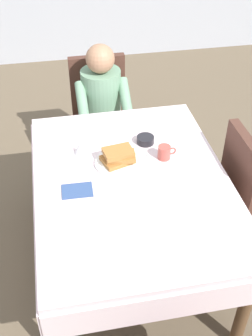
{
  "coord_description": "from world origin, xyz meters",
  "views": [
    {
      "loc": [
        -0.38,
        -1.78,
        2.29
      ],
      "look_at": [
        -0.03,
        0.05,
        0.79
      ],
      "focal_mm": 45.04,
      "sensor_mm": 36.0,
      "label": 1
    }
  ],
  "objects": [
    {
      "name": "ground_plane",
      "position": [
        0.0,
        0.0,
        0.0
      ],
      "size": [
        14.0,
        14.0,
        0.0
      ],
      "primitive_type": "plane",
      "color": "brown"
    },
    {
      "name": "cup_coffee",
      "position": [
        0.23,
        0.16,
        0.78
      ],
      "size": [
        0.11,
        0.08,
        0.08
      ],
      "color": "#B24C42",
      "rests_on": "dining_table_main"
    },
    {
      "name": "chair_diner",
      "position": [
        -0.03,
        1.17,
        0.53
      ],
      "size": [
        0.44,
        0.45,
        0.93
      ],
      "rotation": [
        0.0,
        0.0,
        3.14
      ],
      "color": "#4C2D23",
      "rests_on": "ground"
    },
    {
      "name": "dining_table_main",
      "position": [
        0.0,
        0.0,
        0.65
      ],
      "size": [
        1.12,
        1.52,
        0.74
      ],
      "color": "silver",
      "rests_on": "ground"
    },
    {
      "name": "knife_right_of_plate",
      "position": [
        0.14,
        0.14,
        0.74
      ],
      "size": [
        0.02,
        0.2,
        0.0
      ],
      "primitive_type": "cube",
      "rotation": [
        0.0,
        0.0,
        1.56
      ],
      "color": "silver",
      "rests_on": "dining_table_main"
    },
    {
      "name": "napkin_folded",
      "position": [
        -0.32,
        -0.04,
        0.74
      ],
      "size": [
        0.17,
        0.13,
        0.01
      ],
      "primitive_type": "cube",
      "rotation": [
        0.0,
        0.0,
        -0.03
      ],
      "color": "#334C7F",
      "rests_on": "dining_table_main"
    },
    {
      "name": "chair_right_side",
      "position": [
        0.77,
        0.0,
        0.53
      ],
      "size": [
        0.45,
        0.44,
        0.93
      ],
      "rotation": [
        0.0,
        0.0,
        -1.57
      ],
      "color": "#4C2D23",
      "rests_on": "ground"
    },
    {
      "name": "spoon_near_edge",
      "position": [
        -0.08,
        -0.18,
        0.74
      ],
      "size": [
        0.15,
        0.02,
        0.0
      ],
      "primitive_type": "cube",
      "rotation": [
        0.0,
        0.0,
        0.06
      ],
      "color": "silver",
      "rests_on": "dining_table_main"
    },
    {
      "name": "breakfast_stack",
      "position": [
        -0.05,
        0.16,
        0.8
      ],
      "size": [
        0.22,
        0.19,
        0.08
      ],
      "color": "#A36B33",
      "rests_on": "plate_breakfast"
    },
    {
      "name": "bowl_butter",
      "position": [
        0.15,
        0.34,
        0.76
      ],
      "size": [
        0.11,
        0.11,
        0.04
      ],
      "primitive_type": "cylinder",
      "color": "black",
      "rests_on": "dining_table_main"
    },
    {
      "name": "fork_left_of_plate",
      "position": [
        -0.24,
        0.14,
        0.74
      ],
      "size": [
        0.02,
        0.18,
        0.0
      ],
      "primitive_type": "cube",
      "rotation": [
        0.0,
        0.0,
        1.6
      ],
      "color": "silver",
      "rests_on": "dining_table_main"
    },
    {
      "name": "plate_breakfast",
      "position": [
        -0.05,
        0.16,
        0.75
      ],
      "size": [
        0.28,
        0.28,
        0.02
      ],
      "primitive_type": "cylinder",
      "color": "white",
      "rests_on": "dining_table_main"
    },
    {
      "name": "syrup_pitcher",
      "position": [
        -0.26,
        0.3,
        0.78
      ],
      "size": [
        0.08,
        0.08,
        0.07
      ],
      "color": "silver",
      "rests_on": "dining_table_main"
    },
    {
      "name": "diner_person",
      "position": [
        -0.03,
        1.01,
        0.67
      ],
      "size": [
        0.4,
        0.43,
        1.12
      ],
      "rotation": [
        0.0,
        0.0,
        3.14
      ],
      "color": "gray",
      "rests_on": "ground"
    }
  ]
}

